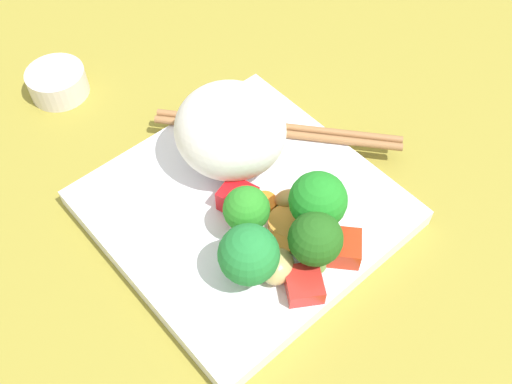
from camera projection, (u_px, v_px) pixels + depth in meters
ground_plane at (244, 220)px, 52.18cm from camera, size 110.00×110.00×2.00cm
square_plate at (244, 208)px, 50.64cm from camera, size 23.70×23.70×1.83cm
rice_mound at (230, 131)px, 49.30cm from camera, size 13.10×12.96×8.22cm
broccoli_floret_0 at (313, 242)px, 43.56cm from camera, size 4.23×4.23×5.79cm
broccoli_floret_1 at (249, 255)px, 42.88cm from camera, size 4.69×4.69×5.84cm
broccoli_floret_2 at (318, 201)px, 45.34cm from camera, size 4.68×4.68×6.27cm
broccoli_floret_3 at (246, 210)px, 45.60cm from camera, size 3.78×3.78×5.14cm
carrot_slice_0 at (265, 202)px, 49.57cm from camera, size 2.47×2.47×0.52cm
carrot_slice_1 at (287, 222)px, 48.17cm from camera, size 4.50×4.50×0.75cm
carrot_slice_2 at (280, 244)px, 46.91cm from camera, size 2.74×2.74×0.73cm
pepper_chunk_1 at (343, 248)px, 46.04cm from camera, size 3.89×3.91×1.89cm
pepper_chunk_2 at (239, 199)px, 48.73cm from camera, size 3.43×3.23×2.17cm
pepper_chunk_3 at (304, 285)px, 44.26cm from camera, size 3.99×3.94×1.59cm
chicken_piece_0 at (319, 194)px, 48.92cm from camera, size 3.91×4.20×2.38cm
chicken_piece_1 at (277, 266)px, 44.79cm from camera, size 3.73×3.97×2.32cm
chicken_piece_2 at (289, 199)px, 49.23cm from camera, size 2.79×3.06×1.41cm
chopstick_pair at (277, 130)px, 54.46cm from camera, size 19.35×15.77×0.74cm
sauce_cup at (58, 82)px, 59.50cm from camera, size 5.95×5.95×2.78cm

